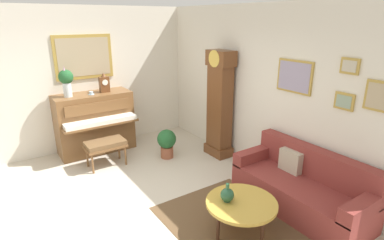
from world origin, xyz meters
TOP-DOWN VIEW (x-y plane):
  - ground_plane at (0.00, 0.00)m, footprint 6.40×6.00m
  - wall_left at (-2.60, 0.01)m, footprint 0.13×4.90m
  - wall_back at (0.02, 2.40)m, footprint 5.30×0.13m
  - area_rug at (1.22, 0.93)m, footprint 2.10×1.50m
  - piano at (-2.23, 0.22)m, footprint 0.87×1.44m
  - piano_bench at (-1.46, 0.15)m, footprint 0.42×0.70m
  - grandfather_clock at (-0.72, 2.14)m, footprint 0.52×0.34m
  - couch at (1.34, 1.97)m, footprint 1.90×0.80m
  - coffee_table at (1.25, 0.91)m, footprint 0.88×0.88m
  - mantel_clock at (-2.23, 0.47)m, footprint 0.13×0.18m
  - flower_vase at (-2.23, -0.22)m, footprint 0.26×0.26m
  - teacup at (-2.17, 0.19)m, footprint 0.12×0.12m
  - green_jug at (1.14, 0.78)m, footprint 0.17×0.17m
  - potted_plant at (-1.16, 1.23)m, footprint 0.36×0.36m

SIDE VIEW (x-z plane):
  - ground_plane at x=0.00m, z-range -0.10..0.00m
  - area_rug at x=1.22m, z-range 0.00..0.01m
  - couch at x=1.34m, z-range -0.11..0.73m
  - potted_plant at x=-1.16m, z-range 0.04..0.60m
  - coffee_table at x=1.25m, z-range 0.18..0.61m
  - piano_bench at x=-1.46m, z-range 0.17..0.65m
  - green_jug at x=1.14m, z-range 0.39..0.63m
  - piano at x=-2.23m, z-range 0.01..1.19m
  - grandfather_clock at x=-0.72m, z-range -0.05..1.98m
  - teacup at x=-2.17m, z-range 1.18..1.24m
  - mantel_clock at x=-2.23m, z-range 1.17..1.55m
  - wall_back at x=0.02m, z-range 0.00..2.80m
  - wall_left at x=-2.60m, z-range 0.01..2.81m
  - flower_vase at x=-2.23m, z-range 1.21..1.79m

